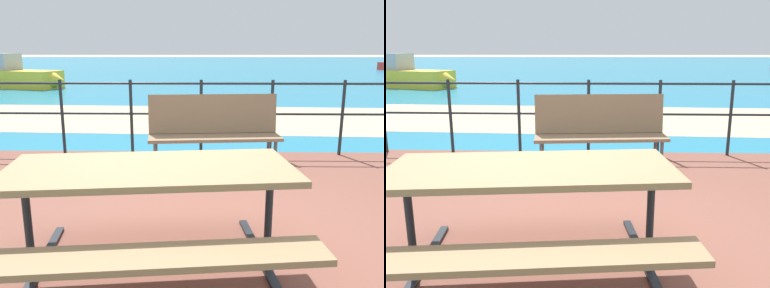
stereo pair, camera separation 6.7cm
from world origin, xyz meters
TOP-DOWN VIEW (x-y plane):
  - ground_plane at (0.00, 0.00)m, footprint 240.00×240.00m
  - patio_paving at (0.00, 0.00)m, footprint 6.40×5.20m
  - sea_water at (0.00, 40.00)m, footprint 90.00×90.00m
  - beach_strip at (0.00, 5.85)m, footprint 54.11×5.93m
  - picnic_table at (-0.31, -0.67)m, footprint 1.93×1.67m
  - park_bench at (0.15, 1.55)m, footprint 1.56×0.56m
  - railing_fence at (0.00, 2.47)m, footprint 5.94×0.04m
  - boat_mid at (-7.77, 13.18)m, footprint 4.84×2.65m

SIDE VIEW (x-z plane):
  - ground_plane at x=0.00m, z-range 0.00..0.00m
  - sea_water at x=0.00m, z-range 0.00..0.01m
  - beach_strip at x=0.00m, z-range 0.00..0.01m
  - patio_paving at x=0.00m, z-range 0.00..0.06m
  - boat_mid at x=-7.77m, z-range -0.23..1.14m
  - park_bench at x=0.15m, z-range 0.16..1.10m
  - picnic_table at x=-0.31m, z-range 0.27..1.02m
  - railing_fence at x=0.00m, z-range 0.18..1.24m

